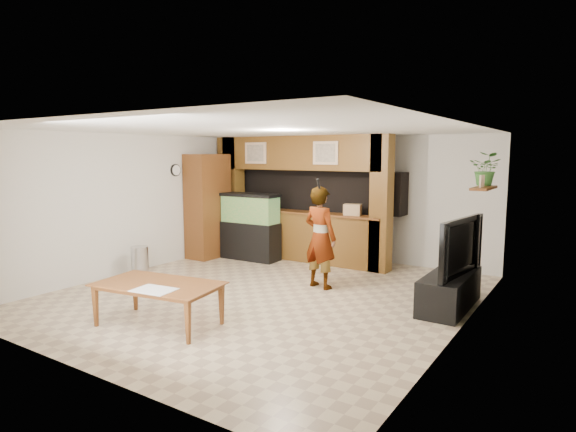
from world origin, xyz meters
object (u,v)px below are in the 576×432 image
Objects in this scene: person at (320,237)px; television at (452,246)px; pantry_cabinet at (208,206)px; aquarium at (250,227)px; dining_table at (157,305)px.

television is at bearing -167.14° from person.
aquarium is (0.92, 0.30, -0.43)m from pantry_cabinet.
television is at bearing -7.71° from pantry_cabinet.
person is at bearing -13.99° from pantry_cabinet.
dining_table is at bearing -71.24° from aquarium.
pantry_cabinet is 1.58× the size of aquarium.
aquarium is 4.15m from dining_table.
aquarium is at bearing 84.22° from television.
television is at bearing -14.71° from aquarium.
pantry_cabinet is 5.40m from television.
pantry_cabinet reaches higher than person.
person is at bearing -27.24° from aquarium.
person reaches higher than aquarium.
aquarium is at bearing 17.97° from pantry_cabinet.
person is (3.23, -0.81, -0.26)m from pantry_cabinet.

